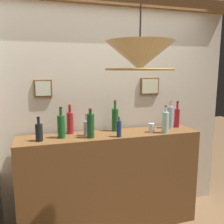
# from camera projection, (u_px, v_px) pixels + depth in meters

# --- Properties ---
(panelled_rear_partition) EXTENTS (3.10, 0.15, 2.65)m
(panelled_rear_partition) POSITION_uv_depth(u_px,v_px,m) (104.00, 103.00, 2.83)
(panelled_rear_partition) COLOR beige
(panelled_rear_partition) RESTS_ON ground
(bar_shelf_unit) EXTENTS (1.98, 0.40, 1.10)m
(bar_shelf_unit) POSITION_uv_depth(u_px,v_px,m) (111.00, 181.00, 2.71)
(bar_shelf_unit) COLOR brown
(bar_shelf_unit) RESTS_ON ground
(liquor_bottle_sherry) EXTENTS (0.07, 0.07, 0.24)m
(liquor_bottle_sherry) POSITION_uv_depth(u_px,v_px,m) (39.00, 132.00, 2.34)
(liquor_bottle_sherry) COLOR black
(liquor_bottle_sherry) RESTS_ON bar_shelf_unit
(liquor_bottle_rye) EXTENTS (0.05, 0.05, 0.22)m
(liquor_bottle_rye) POSITION_uv_depth(u_px,v_px,m) (119.00, 129.00, 2.49)
(liquor_bottle_rye) COLOR navy
(liquor_bottle_rye) RESTS_ON bar_shelf_unit
(liquor_bottle_gin) EXTENTS (0.07, 0.07, 0.33)m
(liquor_bottle_gin) POSITION_uv_depth(u_px,v_px,m) (70.00, 122.00, 2.62)
(liquor_bottle_gin) COLOR maroon
(liquor_bottle_gin) RESTS_ON bar_shelf_unit
(liquor_bottle_whiskey) EXTENTS (0.05, 0.05, 0.24)m
(liquor_bottle_whiskey) POSITION_uv_depth(u_px,v_px,m) (86.00, 128.00, 2.54)
(liquor_bottle_whiskey) COLOR #B8B7D2
(liquor_bottle_whiskey) RESTS_ON bar_shelf_unit
(liquor_bottle_brandy) EXTENTS (0.07, 0.07, 0.35)m
(liquor_bottle_brandy) POSITION_uv_depth(u_px,v_px,m) (115.00, 119.00, 2.73)
(liquor_bottle_brandy) COLOR #185520
(liquor_bottle_brandy) RESTS_ON bar_shelf_unit
(liquor_bottle_amaro) EXTENTS (0.08, 0.08, 0.32)m
(liquor_bottle_amaro) POSITION_uv_depth(u_px,v_px,m) (61.00, 126.00, 2.45)
(liquor_bottle_amaro) COLOR #185926
(liquor_bottle_amaro) RESTS_ON bar_shelf_unit
(liquor_bottle_rum) EXTENTS (0.08, 0.08, 0.31)m
(liquor_bottle_rum) POSITION_uv_depth(u_px,v_px,m) (165.00, 122.00, 2.64)
(liquor_bottle_rum) COLOR #A3D6C1
(liquor_bottle_rum) RESTS_ON bar_shelf_unit
(liquor_bottle_vermouth) EXTENTS (0.08, 0.08, 0.30)m
(liquor_bottle_vermouth) POSITION_uv_depth(u_px,v_px,m) (91.00, 125.00, 2.45)
(liquor_bottle_vermouth) COLOR #185023
(liquor_bottle_vermouth) RESTS_ON bar_shelf_unit
(liquor_bottle_vodka) EXTENTS (0.07, 0.07, 0.33)m
(liquor_bottle_vodka) POSITION_uv_depth(u_px,v_px,m) (170.00, 117.00, 2.86)
(liquor_bottle_vodka) COLOR #B3B6D8
(liquor_bottle_vodka) RESTS_ON bar_shelf_unit
(liquor_bottle_bourbon) EXTENTS (0.06, 0.06, 0.32)m
(liquor_bottle_bourbon) POSITION_uv_depth(u_px,v_px,m) (177.00, 117.00, 2.91)
(liquor_bottle_bourbon) COLOR maroon
(liquor_bottle_bourbon) RESTS_ON bar_shelf_unit
(glass_tumbler_rocks) EXTENTS (0.06, 0.06, 0.10)m
(glass_tumbler_rocks) POSITION_uv_depth(u_px,v_px,m) (151.00, 128.00, 2.67)
(glass_tumbler_rocks) COLOR silver
(glass_tumbler_rocks) RESTS_ON bar_shelf_unit
(pendant_lamp) EXTENTS (0.52, 0.52, 0.47)m
(pendant_lamp) POSITION_uv_depth(u_px,v_px,m) (140.00, 57.00, 1.81)
(pendant_lamp) COLOR beige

